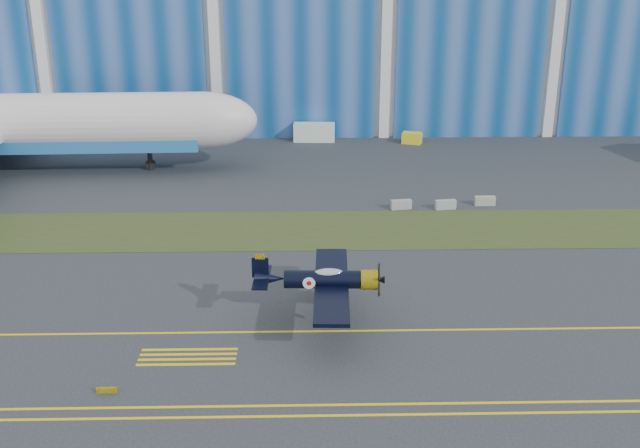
{
  "coord_description": "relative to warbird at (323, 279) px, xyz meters",
  "views": [
    {
      "loc": [
        -10.79,
        -48.7,
        23.54
      ],
      "look_at": [
        -9.53,
        5.29,
        3.75
      ],
      "focal_mm": 42.0,
      "sensor_mm": 36.0,
      "label": 1
    }
  ],
  "objects": [
    {
      "name": "barrier_a",
      "position": [
        8.19,
        23.31,
        -2.7
      ],
      "size": [
        2.07,
        0.9,
        0.9
      ],
      "primitive_type": "cube",
      "rotation": [
        0.0,
        0.0,
        0.15
      ],
      "color": "#959098",
      "rests_on": "ground"
    },
    {
      "name": "ground",
      "position": [
        9.53,
        3.71,
        -3.15
      ],
      "size": [
        260.0,
        260.0,
        0.0
      ],
      "primitive_type": "plane",
      "color": "#2F343A",
      "rests_on": "ground"
    },
    {
      "name": "edge_line_near",
      "position": [
        9.53,
        -10.79,
        -3.14
      ],
      "size": [
        80.0,
        0.2,
        0.02
      ],
      "primitive_type": "cube",
      "color": "yellow",
      "rests_on": "ground"
    },
    {
      "name": "taxiway_centreline",
      "position": [
        9.53,
        -1.29,
        -3.14
      ],
      "size": [
        200.0,
        0.2,
        0.02
      ],
      "primitive_type": "cube",
      "color": "yellow",
      "rests_on": "ground"
    },
    {
      "name": "warbird",
      "position": [
        0.0,
        0.0,
        0.0
      ],
      "size": [
        10.17,
        12.12,
        3.49
      ],
      "rotation": [
        0.0,
        0.0,
        -0.04
      ],
      "color": "black",
      "rests_on": "ground"
    },
    {
      "name": "guard_board_left",
      "position": [
        -12.47,
        -8.29,
        -2.98
      ],
      "size": [
        1.2,
        0.15,
        0.35
      ],
      "primitive_type": "cube",
      "color": "yellow",
      "rests_on": "ground"
    },
    {
      "name": "barrier_b",
      "position": [
        12.48,
        23.18,
        -2.7
      ],
      "size": [
        2.07,
        0.9,
        0.9
      ],
      "primitive_type": "cube",
      "rotation": [
        0.0,
        0.0,
        0.15
      ],
      "color": "#8B9E9B",
      "rests_on": "ground"
    },
    {
      "name": "hangar",
      "position": [
        9.53,
        75.5,
        11.81
      ],
      "size": [
        220.0,
        45.7,
        30.0
      ],
      "color": "silver",
      "rests_on": "ground"
    },
    {
      "name": "tug",
      "position": [
        12.86,
        49.39,
        -2.44
      ],
      "size": [
        2.81,
        2.24,
        1.43
      ],
      "primitive_type": "cube",
      "rotation": [
        0.0,
        0.0,
        -0.33
      ],
      "color": "yellow",
      "rests_on": "ground"
    },
    {
      "name": "edge_line_far",
      "position": [
        9.53,
        -9.79,
        -3.14
      ],
      "size": [
        80.0,
        0.2,
        0.02
      ],
      "primitive_type": "cube",
      "color": "yellow",
      "rests_on": "ground"
    },
    {
      "name": "shipping_container",
      "position": [
        0.22,
        51.05,
        -1.99
      ],
      "size": [
        5.45,
        2.4,
        2.32
      ],
      "primitive_type": "cube",
      "rotation": [
        0.0,
        0.0,
        -0.05
      ],
      "color": "silver",
      "rests_on": "ground"
    },
    {
      "name": "grass_median",
      "position": [
        9.53,
        17.71,
        -3.13
      ],
      "size": [
        260.0,
        10.0,
        0.02
      ],
      "primitive_type": "cube",
      "color": "#475128",
      "rests_on": "ground"
    },
    {
      "name": "hold_short_ladder",
      "position": [
        -8.47,
        -4.39,
        -3.14
      ],
      "size": [
        6.0,
        2.4,
        0.02
      ],
      "primitive_type": null,
      "color": "yellow",
      "rests_on": "ground"
    },
    {
      "name": "barrier_c",
      "position": [
        16.55,
        24.25,
        -2.7
      ],
      "size": [
        2.0,
        0.61,
        0.9
      ],
      "primitive_type": "cube",
      "rotation": [
        0.0,
        0.0,
        0.01
      ],
      "color": "#949B8B",
      "rests_on": "ground"
    }
  ]
}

